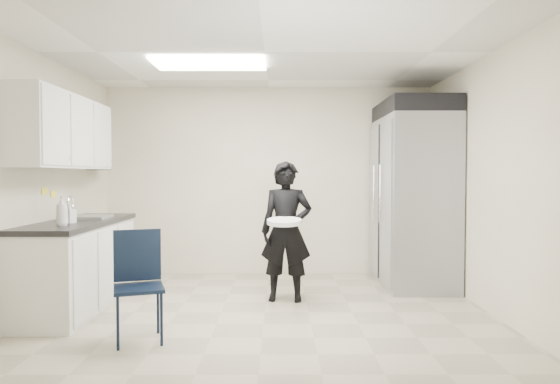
{
  "coord_description": "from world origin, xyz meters",
  "views": [
    {
      "loc": [
        0.14,
        -4.97,
        1.39
      ],
      "look_at": [
        0.15,
        0.2,
        1.21
      ],
      "focal_mm": 32.0,
      "sensor_mm": 36.0,
      "label": 1
    }
  ],
  "objects_px": {
    "lower_counter": "(79,266)",
    "man_tuxedo": "(286,231)",
    "folding_chair": "(139,288)",
    "commercial_fridge": "(413,201)"
  },
  "relations": [
    {
      "from": "lower_counter",
      "to": "man_tuxedo",
      "type": "relative_size",
      "value": 1.24
    },
    {
      "from": "folding_chair",
      "to": "man_tuxedo",
      "type": "xyz_separation_m",
      "value": [
        1.24,
        1.36,
        0.32
      ]
    },
    {
      "from": "commercial_fridge",
      "to": "man_tuxedo",
      "type": "bearing_deg",
      "value": -153.87
    },
    {
      "from": "commercial_fridge",
      "to": "folding_chair",
      "type": "height_order",
      "value": "commercial_fridge"
    },
    {
      "from": "commercial_fridge",
      "to": "folding_chair",
      "type": "distance_m",
      "value": 3.62
    },
    {
      "from": "lower_counter",
      "to": "folding_chair",
      "type": "bearing_deg",
      "value": -49.02
    },
    {
      "from": "lower_counter",
      "to": "commercial_fridge",
      "type": "xyz_separation_m",
      "value": [
        3.78,
        1.07,
        0.62
      ]
    },
    {
      "from": "commercial_fridge",
      "to": "folding_chair",
      "type": "relative_size",
      "value": 2.36
    },
    {
      "from": "lower_counter",
      "to": "commercial_fridge",
      "type": "height_order",
      "value": "commercial_fridge"
    },
    {
      "from": "man_tuxedo",
      "to": "lower_counter",
      "type": "bearing_deg",
      "value": -166.9
    }
  ]
}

